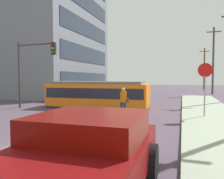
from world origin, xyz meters
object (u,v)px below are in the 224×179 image
at_px(parked_sedan_far, 95,91).
at_px(stop_sign, 205,78).
at_px(parked_sedan_furthest, 113,88).
at_px(utility_pole_distant, 204,68).
at_px(streetcar_tram, 98,94).
at_px(parked_sedan_mid, 66,94).
at_px(pedestrian_crossing, 123,100).
at_px(utility_pole_far, 213,60).
at_px(pickup_truck_parked, 78,164).
at_px(traffic_light_mast, 33,61).
at_px(city_bus, 120,89).

xyz_separation_m(parked_sedan_far, stop_sign, (11.53, -12.33, 1.57)).
bearing_deg(parked_sedan_furthest, utility_pole_distant, 41.50).
bearing_deg(streetcar_tram, parked_sedan_mid, 141.24).
height_order(parked_sedan_mid, parked_sedan_far, same).
height_order(stop_sign, utility_pole_distant, utility_pole_distant).
relative_size(pedestrian_crossing, utility_pole_far, 0.19).
xyz_separation_m(pedestrian_crossing, parked_sedan_mid, (-7.74, 7.17, -0.32)).
bearing_deg(stop_sign, streetcar_tram, 162.51).
height_order(utility_pole_far, utility_pole_distant, utility_pole_far).
height_order(streetcar_tram, pedestrian_crossing, streetcar_tram).
height_order(parked_sedan_furthest, utility_pole_distant, utility_pole_distant).
bearing_deg(streetcar_tram, utility_pole_far, 60.20).
xyz_separation_m(parked_sedan_far, utility_pole_distant, (14.23, 19.47, 3.47)).
height_order(parked_sedan_far, utility_pole_distant, utility_pole_distant).
bearing_deg(stop_sign, utility_pole_distant, 85.14).
xyz_separation_m(stop_sign, utility_pole_far, (2.73, 19.45, 2.49)).
height_order(streetcar_tram, pickup_truck_parked, streetcar_tram).
relative_size(stop_sign, traffic_light_mast, 0.60).
bearing_deg(pickup_truck_parked, city_bus, 103.83).
distance_m(streetcar_tram, utility_pole_distant, 31.29).
xyz_separation_m(stop_sign, utility_pole_distant, (2.70, 31.80, 1.90)).
distance_m(streetcar_tram, parked_sedan_far, 11.01).
xyz_separation_m(traffic_light_mast, utility_pole_far, (14.10, 19.02, 1.28)).
bearing_deg(utility_pole_far, pedestrian_crossing, -109.04).
bearing_deg(stop_sign, parked_sedan_furthest, 120.60).
relative_size(pickup_truck_parked, parked_sedan_furthest, 1.16).
height_order(city_bus, stop_sign, stop_sign).
bearing_deg(utility_pole_distant, parked_sedan_far, -126.16).
height_order(parked_sedan_far, parked_sedan_furthest, same).
height_order(parked_sedan_furthest, traffic_light_mast, traffic_light_mast).
height_order(pedestrian_crossing, parked_sedan_furthest, pedestrian_crossing).
relative_size(pickup_truck_parked, utility_pole_far, 0.56).
xyz_separation_m(parked_sedan_far, utility_pole_far, (14.26, 7.12, 4.06)).
relative_size(pickup_truck_parked, traffic_light_mast, 1.05).
xyz_separation_m(parked_sedan_furthest, utility_pole_far, (14.15, 0.15, 4.06)).
bearing_deg(pickup_truck_parked, pedestrian_crossing, 100.08).
xyz_separation_m(pedestrian_crossing, stop_sign, (4.32, 0.97, 1.25)).
bearing_deg(utility_pole_far, traffic_light_mast, -126.55).
height_order(traffic_light_mast, utility_pole_far, utility_pole_far).
xyz_separation_m(streetcar_tram, city_bus, (-0.47, 7.68, 0.04)).
xyz_separation_m(streetcar_tram, utility_pole_distant, (9.82, 29.55, 3.08)).
relative_size(streetcar_tram, traffic_light_mast, 1.57).
bearing_deg(parked_sedan_furthest, utility_pole_far, 0.60).
bearing_deg(pedestrian_crossing, streetcar_tram, 131.13).
bearing_deg(stop_sign, traffic_light_mast, 177.84).
xyz_separation_m(stop_sign, traffic_light_mast, (-11.37, 0.43, 1.21)).
relative_size(city_bus, parked_sedan_furthest, 1.25).
bearing_deg(parked_sedan_far, traffic_light_mast, -89.24).
bearing_deg(stop_sign, parked_sedan_mid, 152.76).
bearing_deg(city_bus, traffic_light_mast, -111.71).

